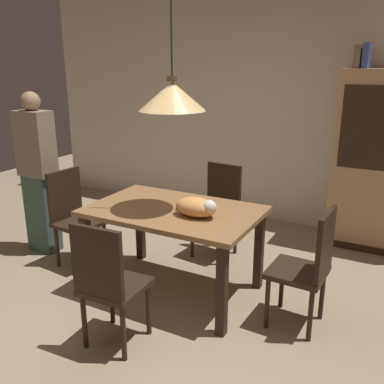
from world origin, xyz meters
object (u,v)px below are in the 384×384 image
at_px(dining_table, 174,220).
at_px(book_brown_thick, 358,57).
at_px(chair_right_side, 309,264).
at_px(pendant_lamp, 172,96).
at_px(chair_far_back, 219,206).
at_px(cat_sleeping, 197,207).
at_px(book_blue_wide, 367,56).
at_px(chair_near_front, 108,281).
at_px(person_standing, 38,174).
at_px(chair_left_side, 73,214).

xyz_separation_m(dining_table, book_brown_thick, (1.07, 1.81, 1.31)).
relative_size(chair_right_side, pendant_lamp, 0.72).
height_order(dining_table, chair_right_side, chair_right_side).
distance_m(dining_table, book_brown_thick, 2.48).
xyz_separation_m(chair_far_back, cat_sleeping, (0.24, -0.95, 0.32)).
xyz_separation_m(pendant_lamp, book_blue_wide, (1.15, 1.81, 0.31)).
bearing_deg(dining_table, pendant_lamp, 0.00).
distance_m(chair_far_back, book_brown_thick, 2.03).
bearing_deg(pendant_lamp, chair_near_front, -89.74).
distance_m(book_brown_thick, book_blue_wide, 0.08).
height_order(chair_right_side, chair_far_back, same).
height_order(pendant_lamp, person_standing, pendant_lamp).
distance_m(chair_near_front, chair_far_back, 1.76).
relative_size(dining_table, chair_near_front, 1.51).
height_order(chair_far_back, cat_sleeping, chair_far_back).
distance_m(cat_sleeping, person_standing, 1.89).
bearing_deg(cat_sleeping, book_blue_wide, 64.59).
height_order(chair_right_side, book_brown_thick, book_brown_thick).
distance_m(chair_near_front, person_standing, 1.93).
distance_m(chair_right_side, chair_near_front, 1.42).
bearing_deg(person_standing, pendant_lamp, -3.03).
bearing_deg(chair_left_side, pendant_lamp, -0.40).
distance_m(chair_left_side, cat_sleeping, 1.42).
bearing_deg(dining_table, book_brown_thick, 59.44).
xyz_separation_m(dining_table, chair_far_back, (0.01, 0.88, -0.14)).
bearing_deg(book_blue_wide, chair_left_side, -141.54).
height_order(dining_table, chair_near_front, chair_near_front).
bearing_deg(dining_table, cat_sleeping, -15.15).
distance_m(cat_sleeping, book_brown_thick, 2.34).
bearing_deg(chair_left_side, chair_near_front, -38.05).
bearing_deg(book_brown_thick, chair_left_side, -140.60).
bearing_deg(cat_sleeping, chair_left_side, 176.85).
xyz_separation_m(dining_table, book_blue_wide, (1.15, 1.81, 1.32)).
bearing_deg(person_standing, chair_near_front, -30.49).
distance_m(dining_table, person_standing, 1.65).
bearing_deg(book_blue_wide, cat_sleeping, -115.41).
bearing_deg(pendant_lamp, chair_left_side, 179.60).
bearing_deg(chair_far_back, dining_table, -90.58).
bearing_deg(book_blue_wide, book_brown_thick, 180.00).
relative_size(dining_table, chair_far_back, 1.51).
bearing_deg(chair_near_front, chair_left_side, 141.95).
relative_size(chair_right_side, chair_left_side, 1.00).
distance_m(dining_table, chair_far_back, 0.89).
relative_size(chair_right_side, cat_sleeping, 2.38).
xyz_separation_m(chair_left_side, pendant_lamp, (1.13, -0.01, 1.15)).
bearing_deg(book_brown_thick, chair_near_front, -111.62).
xyz_separation_m(chair_right_side, book_blue_wide, (0.02, 1.82, 1.46)).
bearing_deg(person_standing, chair_left_side, -8.83).
height_order(chair_near_front, pendant_lamp, pendant_lamp).
distance_m(chair_left_side, book_brown_thick, 3.19).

